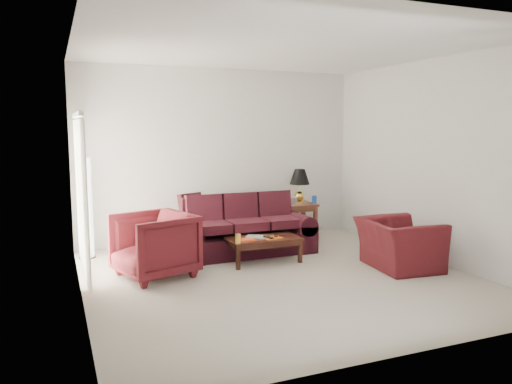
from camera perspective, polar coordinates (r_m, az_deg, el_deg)
floor at (r=6.78m, az=2.76°, el=-9.71°), size 5.00×5.00×0.00m
blinds at (r=7.23m, az=-19.46°, el=-0.28°), size 0.10×2.00×2.16m
sofa at (r=7.89m, az=-1.33°, el=-3.90°), size 2.20×1.00×0.89m
throw_pillow at (r=8.34m, az=-7.46°, el=-1.56°), size 0.46×0.35×0.43m
end_table at (r=9.17m, az=4.82°, el=-3.19°), size 0.60×0.60×0.62m
table_lamp at (r=9.15m, az=5.00°, el=0.70°), size 0.39×0.39×0.61m
clock at (r=8.94m, az=4.28°, el=-1.03°), size 0.13×0.05×0.13m
blue_canister at (r=9.11m, az=6.68°, el=-0.86°), size 0.11×0.11×0.14m
picture_frame at (r=9.13m, az=3.46°, el=-0.74°), size 0.13×0.16×0.05m
floor_lamp at (r=8.00m, az=-18.94°, el=-1.72°), size 0.33×0.33×1.56m
armchair_left at (r=6.83m, az=-11.58°, el=-5.96°), size 1.18×1.16×0.87m
armchair_right at (r=7.40m, az=16.01°, el=-5.75°), size 1.03×1.15×0.69m
coffee_table at (r=7.44m, az=0.90°, el=-6.65°), size 1.13×0.68×0.37m
magazine_red at (r=7.23m, az=-1.16°, el=-5.48°), size 0.26×0.21×0.01m
magazine_white at (r=7.42m, az=0.01°, el=-5.14°), size 0.37×0.35×0.02m
magazine_orange at (r=7.37m, az=1.87°, el=-5.24°), size 0.29×0.24×0.02m
remote_a at (r=7.31m, az=1.42°, el=-5.18°), size 0.11×0.19×0.02m
remote_b at (r=7.45m, az=2.30°, el=-4.94°), size 0.12×0.18×0.02m
yellow_glass at (r=7.05m, az=-2.09°, el=-5.33°), size 0.08×0.08×0.13m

